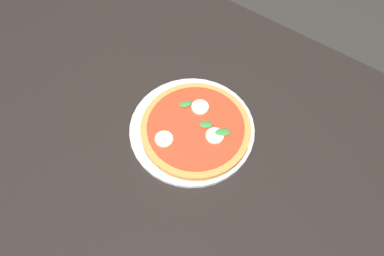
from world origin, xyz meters
name	(u,v)px	position (x,y,z in m)	size (l,w,h in m)	color
ground_plane	(179,209)	(0.00, 0.00, 0.00)	(6.00, 6.00, 0.00)	#2D2B28
dining_table	(172,139)	(0.00, 0.00, 0.64)	(1.57, 1.02, 0.72)	black
serving_tray	(192,129)	(0.06, 0.02, 0.73)	(0.33, 0.33, 0.01)	silver
pizza	(196,128)	(0.07, 0.02, 0.74)	(0.29, 0.29, 0.03)	#C6843F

